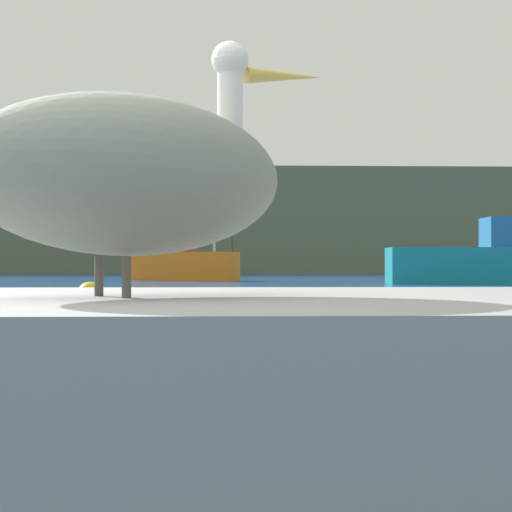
{
  "coord_description": "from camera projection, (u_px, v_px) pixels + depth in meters",
  "views": [
    {
      "loc": [
        1.1,
        -2.91,
        0.91
      ],
      "look_at": [
        1.81,
        13.91,
        1.0
      ],
      "focal_mm": 63.78,
      "sensor_mm": 36.0,
      "label": 1
    }
  ],
  "objects": [
    {
      "name": "fishing_boat_teal",
      "position": [
        487.0,
        259.0,
        36.05
      ],
      "size": [
        7.37,
        2.83,
        4.91
      ],
      "rotation": [
        0.0,
        0.0,
        -0.06
      ],
      "color": "teal",
      "rests_on": "ground"
    },
    {
      "name": "pelican",
      "position": [
        130.0,
        173.0,
        2.97
      ],
      "size": [
        1.33,
        1.09,
        0.89
      ],
      "rotation": [
        0.0,
        0.0,
        0.57
      ],
      "color": "gray",
      "rests_on": "pier_dock"
    },
    {
      "name": "fishing_boat_orange",
      "position": [
        182.0,
        259.0,
        41.82
      ],
      "size": [
        5.04,
        3.4,
        4.2
      ],
      "rotation": [
        0.0,
        0.0,
        -0.46
      ],
      "color": "orange",
      "rests_on": "ground"
    },
    {
      "name": "hillside_backdrop",
      "position": [
        204.0,
        224.0,
        71.27
      ],
      "size": [
        140.0,
        16.7,
        7.54
      ],
      "primitive_type": "cube",
      "color": "#5B664C",
      "rests_on": "ground"
    },
    {
      "name": "pier_dock",
      "position": [
        128.0,
        419.0,
        2.96
      ],
      "size": [
        3.57,
        2.1,
        0.79
      ],
      "primitive_type": "cube",
      "color": "#979797",
      "rests_on": "ground"
    },
    {
      "name": "mooring_buoy",
      "position": [
        90.0,
        296.0,
        16.97
      ],
      "size": [
        0.52,
        0.52,
        0.52
      ],
      "primitive_type": "sphere",
      "color": "yellow",
      "rests_on": "ground"
    }
  ]
}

